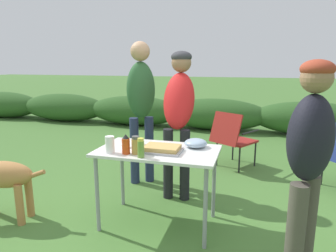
{
  "coord_description": "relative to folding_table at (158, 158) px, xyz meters",
  "views": [
    {
      "loc": [
        0.81,
        -2.51,
        1.52
      ],
      "look_at": [
        -0.0,
        0.34,
        0.89
      ],
      "focal_mm": 32.0,
      "sensor_mm": 36.0,
      "label": 1
    }
  ],
  "objects": [
    {
      "name": "ground_plane",
      "position": [
        0.0,
        0.0,
        -0.66
      ],
      "size": [
        60.0,
        60.0,
        0.0
      ],
      "primitive_type": "plane",
      "color": "#477533"
    },
    {
      "name": "shrub_hedge",
      "position": [
        0.0,
        4.3,
        -0.31
      ],
      "size": [
        14.4,
        0.9,
        0.72
      ],
      "color": "#2D5623",
      "rests_on": "ground"
    },
    {
      "name": "folding_table",
      "position": [
        0.0,
        0.0,
        0.0
      ],
      "size": [
        1.1,
        0.64,
        0.74
      ],
      "color": "silver",
      "rests_on": "ground"
    },
    {
      "name": "food_tray",
      "position": [
        0.06,
        -0.06,
        0.1
      ],
      "size": [
        0.35,
        0.25,
        0.06
      ],
      "color": "#9E9EA3",
      "rests_on": "folding_table"
    },
    {
      "name": "plate_stack",
      "position": [
        -0.27,
        0.07,
        0.09
      ],
      "size": [
        0.23,
        0.23,
        0.02
      ],
      "primitive_type": "cylinder",
      "color": "white",
      "rests_on": "folding_table"
    },
    {
      "name": "mixing_bowl",
      "position": [
        0.32,
        0.17,
        0.12
      ],
      "size": [
        0.21,
        0.21,
        0.08
      ],
      "primitive_type": "ellipsoid",
      "color": "#99B2CC",
      "rests_on": "folding_table"
    },
    {
      "name": "paper_cup_stack",
      "position": [
        -0.37,
        -0.22,
        0.15
      ],
      "size": [
        0.08,
        0.08,
        0.15
      ],
      "primitive_type": "cylinder",
      "color": "white",
      "rests_on": "folding_table"
    },
    {
      "name": "hot_sauce_bottle",
      "position": [
        -0.23,
        -0.2,
        0.16
      ],
      "size": [
        0.07,
        0.07,
        0.18
      ],
      "color": "#CC4214",
      "rests_on": "folding_table"
    },
    {
      "name": "spice_jar",
      "position": [
        -0.14,
        -0.18,
        0.15
      ],
      "size": [
        0.07,
        0.07,
        0.16
      ],
      "color": "#B2893D",
      "rests_on": "folding_table"
    },
    {
      "name": "relish_jar",
      "position": [
        -0.07,
        -0.26,
        0.16
      ],
      "size": [
        0.06,
        0.06,
        0.17
      ],
      "color": "olive",
      "rests_on": "folding_table"
    },
    {
      "name": "standing_person_in_olive_jacket",
      "position": [
        0.02,
        0.7,
        0.38
      ],
      "size": [
        0.37,
        0.49,
        1.65
      ],
      "rotation": [
        0.0,
        0.0,
        0.05
      ],
      "color": "black",
      "rests_on": "ground"
    },
    {
      "name": "standing_person_with_beanie",
      "position": [
        1.2,
        -0.39,
        0.27
      ],
      "size": [
        0.43,
        0.48,
        1.54
      ],
      "rotation": [
        0.0,
        0.0,
        -2.06
      ],
      "color": "#4C473D",
      "rests_on": "ground"
    },
    {
      "name": "standing_person_in_dark_puffer",
      "position": [
        -0.51,
        0.93,
        0.42
      ],
      "size": [
        0.43,
        0.41,
        1.77
      ],
      "rotation": [
        0.0,
        0.0,
        0.6
      ],
      "color": "#232D4C",
      "rests_on": "ground"
    },
    {
      "name": "camp_chair_green_behind_table",
      "position": [
        0.56,
        1.79,
        -0.2
      ],
      "size": [
        0.7,
        0.74,
        0.83
      ],
      "rotation": [
        0.0,
        0.0,
        -0.56
      ],
      "color": "maroon",
      "rests_on": "ground"
    }
  ]
}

